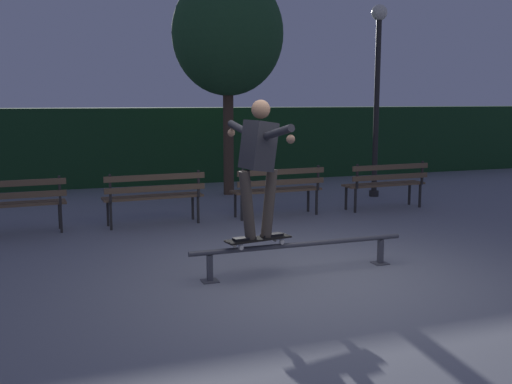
{
  "coord_description": "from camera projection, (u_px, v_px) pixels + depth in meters",
  "views": [
    {
      "loc": [
        -2.74,
        -5.89,
        2.0
      ],
      "look_at": [
        -0.26,
        1.08,
        0.85
      ],
      "focal_mm": 41.6,
      "sensor_mm": 36.0,
      "label": 1
    }
  ],
  "objects": [
    {
      "name": "park_bench_leftmost",
      "position": [
        10.0,
        200.0,
        8.76
      ],
      "size": [
        1.62,
        0.49,
        0.88
      ],
      "color": "#282623",
      "rests_on": "ground"
    },
    {
      "name": "park_bench_right_center",
      "position": [
        278.0,
        186.0,
        10.18
      ],
      "size": [
        1.62,
        0.49,
        0.88
      ],
      "color": "#282623",
      "rests_on": "ground"
    },
    {
      "name": "skateboard",
      "position": [
        258.0,
        239.0,
        6.73
      ],
      "size": [
        0.8,
        0.33,
        0.09
      ],
      "color": "black",
      "rests_on": "grind_rail"
    },
    {
      "name": "ground_plane",
      "position": [
        310.0,
        279.0,
        6.7
      ],
      "size": [
        90.0,
        90.0,
        0.0
      ],
      "primitive_type": "plane",
      "color": "slate"
    },
    {
      "name": "lamp_post_right",
      "position": [
        377.0,
        76.0,
        12.08
      ],
      "size": [
        0.32,
        0.32,
        3.9
      ],
      "color": "#282623",
      "rests_on": "ground"
    },
    {
      "name": "tree_behind_benches",
      "position": [
        228.0,
        35.0,
        12.22
      ],
      "size": [
        2.3,
        2.3,
        4.62
      ],
      "color": "#4C3828",
      "rests_on": "ground"
    },
    {
      "name": "park_bench_rightmost",
      "position": [
        386.0,
        181.0,
        10.89
      ],
      "size": [
        1.62,
        0.49,
        0.88
      ],
      "color": "#282623",
      "rests_on": "ground"
    },
    {
      "name": "grind_rail",
      "position": [
        300.0,
        249.0,
        6.92
      ],
      "size": [
        2.65,
        0.18,
        0.36
      ],
      "color": "#47474C",
      "rests_on": "ground"
    },
    {
      "name": "hedge_backdrop",
      "position": [
        163.0,
        145.0,
        14.56
      ],
      "size": [
        24.0,
        1.2,
        1.82
      ],
      "primitive_type": "cube",
      "color": "#193D1E",
      "rests_on": "ground"
    },
    {
      "name": "park_bench_left_center",
      "position": [
        154.0,
        193.0,
        9.47
      ],
      "size": [
        1.62,
        0.49,
        0.88
      ],
      "color": "#282623",
      "rests_on": "ground"
    },
    {
      "name": "skateboarder",
      "position": [
        259.0,
        157.0,
        6.59
      ],
      "size": [
        0.63,
        1.39,
        1.56
      ],
      "color": "black",
      "rests_on": "skateboard"
    }
  ]
}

